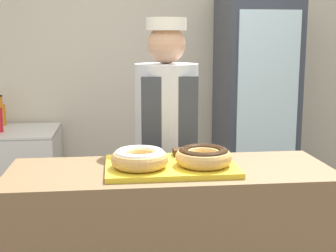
{
  "coord_description": "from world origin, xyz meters",
  "views": [
    {
      "loc": [
        -0.25,
        -2.05,
        1.54
      ],
      "look_at": [
        0.0,
        0.1,
        1.14
      ],
      "focal_mm": 50.0,
      "sensor_mm": 36.0,
      "label": 1
    }
  ],
  "objects": [
    {
      "name": "wall_back",
      "position": [
        0.0,
        2.13,
        1.35
      ],
      "size": [
        8.0,
        0.06,
        2.7
      ],
      "color": "beige",
      "rests_on": "ground_plane"
    },
    {
      "name": "serving_tray",
      "position": [
        0.0,
        0.0,
        0.97
      ],
      "size": [
        0.59,
        0.41,
        0.02
      ],
      "color": "yellow",
      "rests_on": "display_counter"
    },
    {
      "name": "donut_light_glaze",
      "position": [
        -0.14,
        -0.05,
        1.03
      ],
      "size": [
        0.25,
        0.25,
        0.08
      ],
      "color": "tan",
      "rests_on": "serving_tray"
    },
    {
      "name": "donut_chocolate_glaze",
      "position": [
        0.14,
        -0.05,
        1.03
      ],
      "size": [
        0.25,
        0.25,
        0.08
      ],
      "color": "tan",
      "rests_on": "serving_tray"
    },
    {
      "name": "brownie_back_left",
      "position": [
        -0.07,
        0.15,
        1.0
      ],
      "size": [
        0.07,
        0.07,
        0.03
      ],
      "color": "#382111",
      "rests_on": "serving_tray"
    },
    {
      "name": "brownie_back_right",
      "position": [
        0.07,
        0.15,
        1.0
      ],
      "size": [
        0.07,
        0.07,
        0.03
      ],
      "color": "#382111",
      "rests_on": "serving_tray"
    },
    {
      "name": "baker_person",
      "position": [
        0.05,
        0.61,
        0.88
      ],
      "size": [
        0.36,
        0.36,
        1.66
      ],
      "color": "#4C4C51",
      "rests_on": "ground_plane"
    },
    {
      "name": "beverage_fridge",
      "position": [
        0.92,
        1.74,
        0.96
      ],
      "size": [
        0.58,
        0.67,
        1.91
      ],
      "color": "#333842",
      "rests_on": "ground_plane"
    },
    {
      "name": "chest_freezer",
      "position": [
        -1.15,
        1.74,
        0.42
      ],
      "size": [
        0.87,
        0.64,
        0.83
      ],
      "color": "silver",
      "rests_on": "ground_plane"
    },
    {
      "name": "bottle_orange",
      "position": [
        -1.2,
        1.97,
        0.93
      ],
      "size": [
        0.07,
        0.07,
        0.26
      ],
      "color": "orange",
      "rests_on": "chest_freezer"
    }
  ]
}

